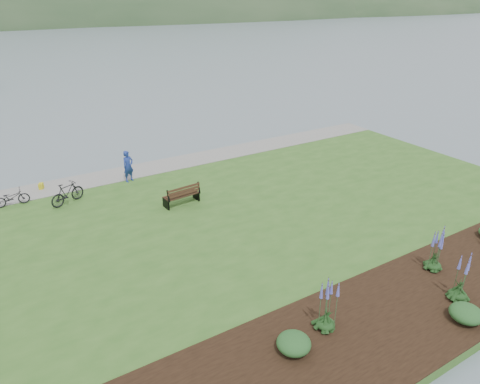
{
  "coord_description": "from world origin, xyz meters",
  "views": [
    {
      "loc": [
        -8.44,
        -16.65,
        10.02
      ],
      "look_at": [
        1.34,
        -0.54,
        1.3
      ],
      "focal_mm": 32.0,
      "sensor_mm": 36.0,
      "label": 1
    }
  ],
  "objects": [
    {
      "name": "lawn",
      "position": [
        0.0,
        -2.0,
        0.2
      ],
      "size": [
        34.0,
        20.0,
        0.4
      ],
      "primitive_type": "cube",
      "color": "#325F21",
      "rests_on": "ground"
    },
    {
      "name": "person",
      "position": [
        -2.22,
        5.65,
        1.45
      ],
      "size": [
        0.9,
        0.75,
        2.11
      ],
      "primitive_type": "imported",
      "rotation": [
        0.0,
        0.0,
        0.34
      ],
      "color": "navy",
      "rests_on": "lawn"
    },
    {
      "name": "garden_bed",
      "position": [
        3.0,
        -9.8,
        0.42
      ],
      "size": [
        24.0,
        4.4,
        0.04
      ],
      "primitive_type": "cube",
      "color": "black",
      "rests_on": "lawn"
    },
    {
      "name": "shrub_0",
      "position": [
        -2.13,
        -9.32,
        0.7
      ],
      "size": [
        1.03,
        1.03,
        0.52
      ],
      "primitive_type": "ellipsoid",
      "color": "#1E4C21",
      "rests_on": "garden_bed"
    },
    {
      "name": "echium_1",
      "position": [
        4.99,
        -8.79,
        1.29
      ],
      "size": [
        0.62,
        0.62,
        1.99
      ],
      "color": "#133413",
      "rests_on": "garden_bed"
    },
    {
      "name": "park_bench",
      "position": [
        -0.9,
        1.33,
        0.95
      ],
      "size": [
        1.85,
        0.89,
        1.11
      ],
      "rotation": [
        0.0,
        0.0,
        0.09
      ],
      "color": "#311E13",
      "rests_on": "lawn"
    },
    {
      "name": "echium_4",
      "position": [
        -0.7,
        -9.09,
        1.38
      ],
      "size": [
        0.62,
        0.62,
        2.2
      ],
      "color": "#133413",
      "rests_on": "garden_bed"
    },
    {
      "name": "far_hillside",
      "position": [
        20.0,
        170.0,
        0.0
      ],
      "size": [
        580.0,
        80.0,
        38.0
      ],
      "primitive_type": null,
      "color": "#2F4D2B",
      "rests_on": "ground"
    },
    {
      "name": "echium_0",
      "position": [
        4.19,
        -10.37,
        1.15
      ],
      "size": [
        0.62,
        0.62,
        1.91
      ],
      "color": "#133413",
      "rests_on": "garden_bed"
    },
    {
      "name": "ground",
      "position": [
        0.0,
        0.0,
        0.0
      ],
      "size": [
        600.0,
        600.0,
        0.0
      ],
      "primitive_type": "plane",
      "color": "slate",
      "rests_on": "ground"
    },
    {
      "name": "pannier",
      "position": [
        -6.69,
        7.06,
        0.57
      ],
      "size": [
        0.32,
        0.37,
        0.34
      ],
      "primitive_type": "cube",
      "rotation": [
        0.0,
        0.0,
        -0.42
      ],
      "color": "gold",
      "rests_on": "lawn"
    },
    {
      "name": "shoreline_path",
      "position": [
        0.0,
        6.9,
        0.42
      ],
      "size": [
        34.0,
        2.2,
        0.03
      ],
      "primitive_type": "cube",
      "color": "gray",
      "rests_on": "lawn"
    },
    {
      "name": "bicycle_a",
      "position": [
        -8.22,
        5.68,
        0.83
      ],
      "size": [
        0.62,
        1.66,
        0.86
      ],
      "primitive_type": "imported",
      "rotation": [
        0.0,
        0.0,
        1.54
      ],
      "color": "black",
      "rests_on": "lawn"
    },
    {
      "name": "shrub_1",
      "position": [
        3.41,
        -11.17,
        0.7
      ],
      "size": [
        1.04,
        1.04,
        0.52
      ],
      "primitive_type": "ellipsoid",
      "color": "#1E4C21",
      "rests_on": "garden_bed"
    },
    {
      "name": "bicycle_b",
      "position": [
        -5.77,
        4.47,
        0.96
      ],
      "size": [
        1.28,
        1.93,
        1.13
      ],
      "primitive_type": "imported",
      "rotation": [
        0.0,
        0.0,
        2.01
      ],
      "color": "black",
      "rests_on": "lawn"
    }
  ]
}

